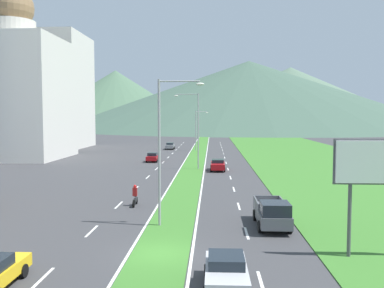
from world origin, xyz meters
The scene contains 45 objects.
ground_plane centered at (0.00, 0.00, 0.00)m, with size 600.00×600.00×0.00m, color #38383A.
grass_median centered at (0.00, 60.00, 0.03)m, with size 3.20×240.00×0.06m, color #387028.
grass_verge_right centered at (20.60, 60.00, 0.03)m, with size 24.00×240.00×0.06m, color #387028.
lane_dash_left_2 centered at (-5.10, -3.75, 0.01)m, with size 0.16×2.80×0.01m, color silver.
lane_dash_left_3 centered at (-5.10, 4.38, 0.01)m, with size 0.16×2.80×0.01m, color silver.
lane_dash_left_4 centered at (-5.10, 12.51, 0.01)m, with size 0.16×2.80×0.01m, color silver.
lane_dash_left_5 centered at (-5.10, 20.63, 0.01)m, with size 0.16×2.80×0.01m, color silver.
lane_dash_left_6 centered at (-5.10, 28.76, 0.01)m, with size 0.16×2.80×0.01m, color silver.
lane_dash_left_7 centered at (-5.10, 36.89, 0.01)m, with size 0.16×2.80×0.01m, color silver.
lane_dash_left_8 centered at (-5.10, 45.01, 0.01)m, with size 0.16×2.80×0.01m, color silver.
lane_dash_left_9 centered at (-5.10, 53.14, 0.01)m, with size 0.16×2.80×0.01m, color silver.
lane_dash_left_10 centered at (-5.10, 61.27, 0.01)m, with size 0.16×2.80×0.01m, color silver.
lane_dash_left_11 centered at (-5.10, 69.39, 0.01)m, with size 0.16×2.80×0.01m, color silver.
lane_dash_left_12 centered at (-5.10, 77.52, 0.01)m, with size 0.16×2.80×0.01m, color silver.
lane_dash_left_13 centered at (-5.10, 85.65, 0.01)m, with size 0.16×2.80×0.01m, color silver.
lane_dash_left_14 centered at (-5.10, 93.77, 0.01)m, with size 0.16×2.80×0.01m, color silver.
lane_dash_right_2 centered at (5.10, -3.75, 0.01)m, with size 0.16×2.80×0.01m, color silver.
lane_dash_right_3 centered at (5.10, 4.38, 0.01)m, with size 0.16×2.80×0.01m, color silver.
lane_dash_right_4 centered at (5.10, 12.51, 0.01)m, with size 0.16×2.80×0.01m, color silver.
lane_dash_right_5 centered at (5.10, 20.63, 0.01)m, with size 0.16×2.80×0.01m, color silver.
lane_dash_right_6 centered at (5.10, 28.76, 0.01)m, with size 0.16×2.80×0.01m, color silver.
lane_dash_right_7 centered at (5.10, 36.89, 0.01)m, with size 0.16×2.80×0.01m, color silver.
lane_dash_right_8 centered at (5.10, 45.01, 0.01)m, with size 0.16×2.80×0.01m, color silver.
lane_dash_right_9 centered at (5.10, 53.14, 0.01)m, with size 0.16×2.80×0.01m, color silver.
lane_dash_right_10 centered at (5.10, 61.27, 0.01)m, with size 0.16×2.80×0.01m, color silver.
lane_dash_right_11 centered at (5.10, 69.39, 0.01)m, with size 0.16×2.80×0.01m, color silver.
lane_dash_right_12 centered at (5.10, 77.52, 0.01)m, with size 0.16×2.80×0.01m, color silver.
lane_dash_right_13 centered at (5.10, 85.65, 0.01)m, with size 0.16×2.80×0.01m, color silver.
lane_dash_right_14 centered at (5.10, 93.77, 0.01)m, with size 0.16×2.80×0.01m, color silver.
edge_line_median_left centered at (-1.75, 60.00, 0.01)m, with size 0.16×240.00×0.01m, color silver.
edge_line_median_right centered at (1.75, 60.00, 0.01)m, with size 0.16×240.00×0.01m, color silver.
domed_building centered at (-32.15, 50.69, 11.86)m, with size 17.09×17.09×30.10m.
midrise_colored centered at (-35.68, 75.28, 13.17)m, with size 17.32×17.32×26.35m, color silver.
hill_far_left centered at (-61.94, 258.99, 18.73)m, with size 120.08×120.08×37.45m, color #47664C.
hill_far_center centered at (24.56, 231.49, 19.86)m, with size 222.97×222.97×39.71m, color #3D5647.
hill_far_right centered at (60.94, 297.83, 21.59)m, with size 187.87×187.87×43.19m, color #516B56.
street_lamp_near centered at (-0.44, 5.91, 5.78)m, with size 3.16×0.28×10.09m.
street_lamp_mid centered at (0.52, 36.65, 6.13)m, with size 3.48×0.33×10.71m.
street_lamp_far centered at (-0.35, 67.39, 4.93)m, with size 2.69×0.34×8.54m.
car_1 centered at (3.48, -4.53, 0.77)m, with size 1.97×4.17×1.50m.
car_2 centered at (-6.59, 71.29, 0.77)m, with size 1.92×4.52×1.48m.
car_3 centered at (3.62, 35.27, 0.79)m, with size 2.02×4.59×1.55m.
car_4 centered at (-6.93, 45.99, 0.76)m, with size 1.86×4.13×1.50m.
pickup_truck_0 centered at (6.94, 5.84, 0.98)m, with size 2.18×5.40×2.00m.
motorcycle_rider centered at (-3.65, 12.30, 0.75)m, with size 0.36×2.00×1.80m.
Camera 1 is at (2.84, -22.68, 7.66)m, focal length 39.51 mm.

